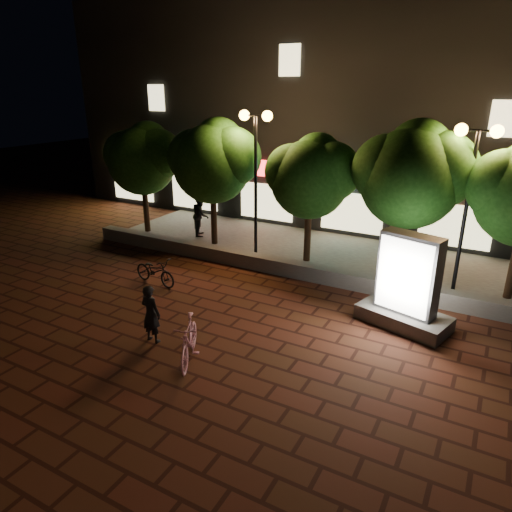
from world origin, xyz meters
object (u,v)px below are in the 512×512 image
Objects in this scene: scooter_pink at (189,340)px; rider at (151,314)px; tree_mid at (312,174)px; scooter_parked at (155,271)px; street_lamp_left at (256,147)px; street_lamp_right at (473,167)px; ad_kiosk at (407,289)px; pedestrian at (201,215)px; tree_right at (413,172)px; tree_left at (214,159)px; tree_far_left at (144,156)px.

rider is (-1.34, 0.26, 0.23)m from scooter_pink.
tree_mid is 7.53m from rider.
scooter_pink is 1.17× the size of rider.
scooter_pink is 1.04× the size of scooter_parked.
street_lamp_left is 7.00m from street_lamp_right.
ad_kiosk is 9.87m from pedestrian.
scooter_pink is 1.00× the size of pedestrian.
tree_right reaches higher than scooter_parked.
street_lamp_left is (1.95, -0.26, 0.58)m from tree_left.
pedestrian reaches higher than scooter_parked.
tree_far_left is 12.47m from street_lamp_right.
tree_left is 1.09× the size of tree_mid.
street_lamp_left is 3.03× the size of scooter_parked.
pedestrian is at bearing 13.42° from tree_far_left.
ad_kiosk is at bearing -25.11° from street_lamp_left.
street_lamp_left is 4.42m from pedestrian.
rider is 0.86× the size of pedestrian.
tree_mid is 2.53× the size of scooter_pink.
tree_left is 4.00m from tree_mid.
pedestrian is (2.37, 0.56, -2.33)m from tree_far_left.
tree_right is at bearing -123.22° from pedestrian.
scooter_parked is 0.97× the size of pedestrian.
tree_left reaches higher than rider.
rider is at bearing 177.40° from pedestrian.
tree_right is at bearing -120.93° from rider.
scooter_pink is (7.53, -7.26, -2.76)m from tree_far_left.
tree_far_left is 10.82m from scooter_pink.
tree_mid is 2.63× the size of scooter_parked.
tree_far_left is at bearing -180.00° from tree_left.
scooter_parked is (-8.53, -3.94, -3.44)m from street_lamp_right.
ad_kiosk is (6.08, -2.85, -3.00)m from street_lamp_left.
street_lamp_right is (4.95, -0.26, 0.68)m from tree_mid.
tree_right reaches higher than scooter_pink.
tree_left is 7.30m from tree_right.
tree_right is at bearing 170.90° from street_lamp_right.
street_lamp_left reaches higher than ad_kiosk.
tree_mid reaches higher than scooter_pink.
ad_kiosk is at bearing -141.26° from pedestrian.
tree_left is at bearing 12.75° from scooter_parked.
scooter_pink is at bearing -73.46° from street_lamp_left.
scooter_pink reaches higher than scooter_parked.
ad_kiosk reaches higher than pedestrian.
street_lamp_left is (-2.05, -0.26, 0.81)m from tree_mid.
street_lamp_left is 1.04× the size of street_lamp_right.
tree_right is (7.30, 0.00, 0.12)m from tree_left.
scooter_parked is (-6.89, -4.21, -3.12)m from tree_right.
tree_mid is (4.00, -0.00, -0.23)m from tree_left.
scooter_parked is at bearing -171.80° from ad_kiosk.
tree_right is 1.02× the size of street_lamp_right.
rider is (-6.26, -6.74, -3.13)m from street_lamp_right.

